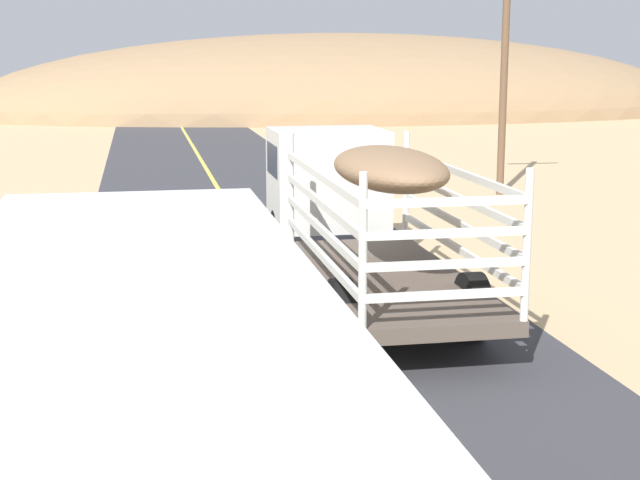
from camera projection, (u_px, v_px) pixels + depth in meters
name	position (u px, v px, depth m)	size (l,w,h in m)	color
livestock_truck	(348.00, 193.00, 19.43)	(2.53, 9.70, 3.02)	silver
power_pole_mid	(505.00, 49.00, 30.54)	(2.20, 0.24, 8.82)	brown
distant_hill	(344.00, 113.00, 72.59)	(56.64, 26.78, 11.97)	#957553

